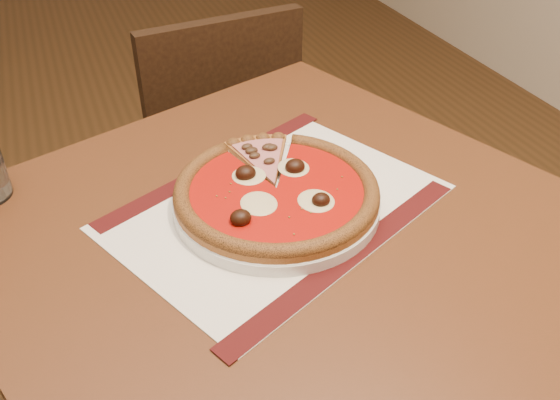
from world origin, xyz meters
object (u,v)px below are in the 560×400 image
object	(u,v)px
table	(285,278)
pizza	(277,190)
chair_far	(214,140)
plate	(277,201)

from	to	relation	value
table	pizza	bearing A→B (deg)	84.86
chair_far	plate	xyz separation A→B (m)	(-0.09, -0.67, 0.29)
table	chair_far	world-z (taller)	chair_far
table	plate	size ratio (longest dim) A/B	3.43
chair_far	plate	size ratio (longest dim) A/B	2.77
chair_far	plate	world-z (taller)	chair_far
table	pizza	xyz separation A→B (m)	(0.00, 0.04, 0.13)
chair_far	pizza	size ratio (longest dim) A/B	2.81
plate	chair_far	bearing A→B (deg)	82.72
table	chair_far	size ratio (longest dim) A/B	1.24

